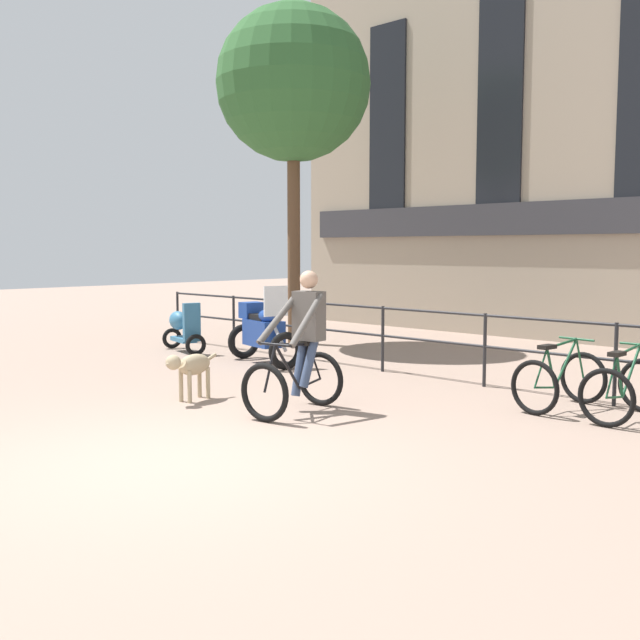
{
  "coord_description": "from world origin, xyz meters",
  "views": [
    {
      "loc": [
        5.69,
        -3.96,
        1.97
      ],
      "look_at": [
        -0.99,
        2.86,
        1.05
      ],
      "focal_mm": 42.0,
      "sensor_mm": 36.0,
      "label": 1
    }
  ],
  "objects_px": {
    "parked_motorcycle": "(263,331)",
    "parked_bicycle_mid_left": "(626,389)",
    "dog": "(191,366)",
    "cyclist_with_bike": "(301,349)",
    "parked_scooter": "(182,328)",
    "parked_bicycle_near_lamp": "(560,380)"
  },
  "relations": [
    {
      "from": "parked_bicycle_near_lamp",
      "to": "cyclist_with_bike",
      "type": "bearing_deg",
      "value": 52.66
    },
    {
      "from": "parked_motorcycle",
      "to": "parked_bicycle_mid_left",
      "type": "relative_size",
      "value": 1.52
    },
    {
      "from": "cyclist_with_bike",
      "to": "parked_motorcycle",
      "type": "xyz_separation_m",
      "value": [
        -3.14,
        2.16,
        -0.2
      ]
    },
    {
      "from": "parked_motorcycle",
      "to": "parked_bicycle_mid_left",
      "type": "bearing_deg",
      "value": -75.69
    },
    {
      "from": "cyclist_with_bike",
      "to": "parked_bicycle_mid_left",
      "type": "xyz_separation_m",
      "value": [
        2.99,
        2.3,
        -0.41
      ]
    },
    {
      "from": "cyclist_with_bike",
      "to": "parked_motorcycle",
      "type": "distance_m",
      "value": 3.82
    },
    {
      "from": "cyclist_with_bike",
      "to": "parked_motorcycle",
      "type": "relative_size",
      "value": 0.99
    },
    {
      "from": "dog",
      "to": "parked_bicycle_mid_left",
      "type": "height_order",
      "value": "parked_bicycle_mid_left"
    },
    {
      "from": "cyclist_with_bike",
      "to": "parked_scooter",
      "type": "bearing_deg",
      "value": 149.63
    },
    {
      "from": "parked_bicycle_mid_left",
      "to": "parked_scooter",
      "type": "xyz_separation_m",
      "value": [
        -8.36,
        -0.23,
        0.1
      ]
    },
    {
      "from": "dog",
      "to": "parked_bicycle_mid_left",
      "type": "xyz_separation_m",
      "value": [
        4.45,
        2.86,
        -0.1
      ]
    },
    {
      "from": "dog",
      "to": "parked_bicycle_mid_left",
      "type": "relative_size",
      "value": 0.83
    },
    {
      "from": "dog",
      "to": "parked_scooter",
      "type": "height_order",
      "value": "parked_scooter"
    },
    {
      "from": "dog",
      "to": "parked_bicycle_mid_left",
      "type": "distance_m",
      "value": 5.29
    },
    {
      "from": "parked_bicycle_mid_left",
      "to": "parked_scooter",
      "type": "distance_m",
      "value": 8.36
    },
    {
      "from": "dog",
      "to": "parked_bicycle_near_lamp",
      "type": "xyz_separation_m",
      "value": [
        3.64,
        2.86,
        -0.1
      ]
    },
    {
      "from": "parked_motorcycle",
      "to": "parked_scooter",
      "type": "distance_m",
      "value": 2.23
    },
    {
      "from": "dog",
      "to": "parked_scooter",
      "type": "distance_m",
      "value": 4.71
    },
    {
      "from": "cyclist_with_bike",
      "to": "parked_bicycle_mid_left",
      "type": "relative_size",
      "value": 1.52
    },
    {
      "from": "parked_bicycle_near_lamp",
      "to": "parked_scooter",
      "type": "distance_m",
      "value": 7.55
    },
    {
      "from": "dog",
      "to": "parked_scooter",
      "type": "bearing_deg",
      "value": 135.2
    },
    {
      "from": "parked_motorcycle",
      "to": "parked_scooter",
      "type": "relative_size",
      "value": 1.28
    }
  ]
}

